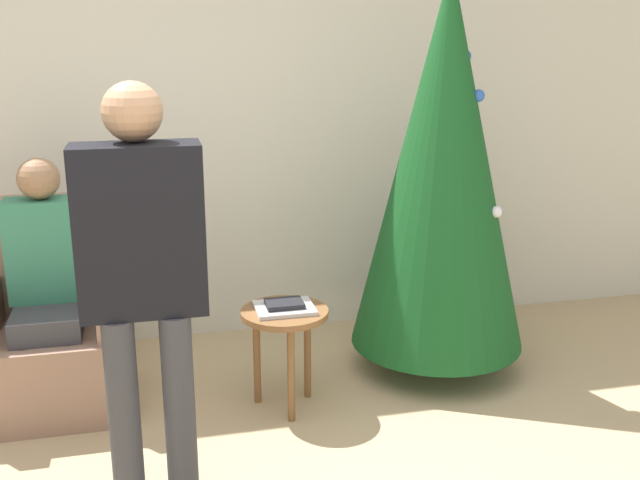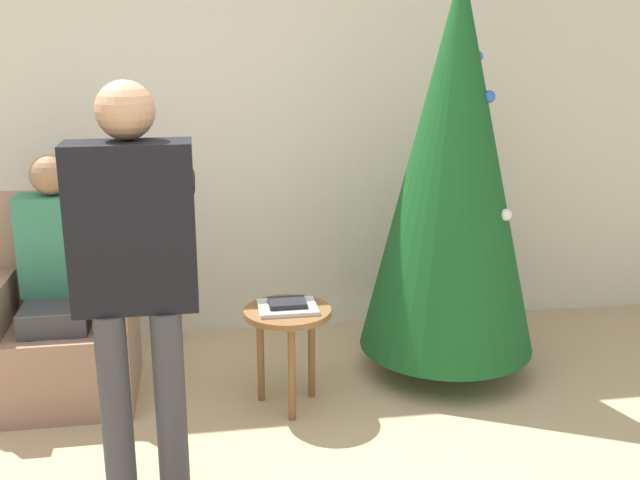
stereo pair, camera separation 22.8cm
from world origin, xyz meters
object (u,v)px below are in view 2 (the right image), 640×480
armchair (64,328)px  side_stool (288,325)px  person_seated (57,270)px  christmas_tree (453,165)px  person_standing (135,259)px

armchair → side_stool: size_ratio=1.99×
armchair → side_stool: armchair is taller
armchair → person_seated: bearing=-90.0°
christmas_tree → armchair: bearing=177.8°
person_seated → side_stool: bearing=-15.3°
christmas_tree → person_seated: 2.06m
person_standing → christmas_tree: bearing=30.0°
christmas_tree → armchair: 2.16m
side_stool → person_seated: bearing=164.7°
armchair → side_stool: (1.11, -0.33, 0.08)m
christmas_tree → person_seated: size_ratio=1.73×
armchair → person_standing: person_standing is taller
person_seated → side_stool: size_ratio=2.41×
christmas_tree → side_stool: bearing=-163.9°
side_stool → armchair: bearing=163.2°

